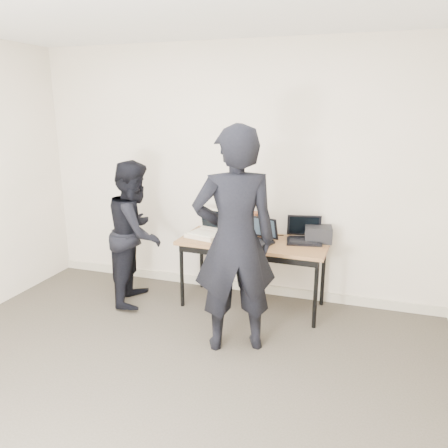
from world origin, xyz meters
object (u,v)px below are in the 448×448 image
at_px(laptop_beige, 207,231).
at_px(person_typist, 235,241).
at_px(laptop_center, 258,237).
at_px(desk, 253,246).
at_px(person_observer, 136,233).
at_px(laptop_right, 304,236).
at_px(equipment_box, 318,234).
at_px(leather_satchel, 242,222).

distance_m(laptop_beige, person_typist, 1.02).
relative_size(laptop_center, person_typist, 0.21).
relative_size(desk, person_observer, 1.00).
relative_size(desk, laptop_beige, 3.70).
relative_size(laptop_right, equipment_box, 1.48).
bearing_deg(laptop_center, leather_satchel, 151.18).
relative_size(laptop_center, leather_satchel, 1.05).
distance_m(desk, equipment_box, 0.67).
bearing_deg(person_observer, leather_satchel, -80.34).
xyz_separation_m(laptop_center, leather_satchel, (-0.24, 0.26, 0.07)).
distance_m(desk, laptop_center, 0.13).
relative_size(desk, laptop_right, 3.83).
distance_m(desk, person_typist, 0.87).
height_order(desk, person_observer, person_observer).
bearing_deg(person_typist, person_observer, -49.23).
distance_m(laptop_beige, leather_satchel, 0.39).
bearing_deg(laptop_right, laptop_beige, 177.36).
height_order(laptop_right, person_typist, person_typist).
bearing_deg(laptop_right, laptop_center, -167.53).
height_order(desk, leather_satchel, leather_satchel).
bearing_deg(desk, laptop_center, -22.83).
xyz_separation_m(desk, person_observer, (-1.21, -0.23, 0.10)).
bearing_deg(laptop_beige, person_typist, -42.26).
bearing_deg(laptop_center, person_typist, -72.84).
relative_size(laptop_beige, person_observer, 0.27).
bearing_deg(laptop_beige, desk, 11.73).
relative_size(leather_satchel, person_typist, 0.20).
bearing_deg(laptop_beige, laptop_right, 21.60).
bearing_deg(laptop_center, equipment_box, 38.97).
xyz_separation_m(laptop_beige, person_typist, (0.56, -0.83, 0.19)).
height_order(desk, laptop_beige, laptop_beige).
bearing_deg(laptop_right, equipment_box, 5.26).
bearing_deg(laptop_beige, leather_satchel, 46.30).
height_order(laptop_right, equipment_box, laptop_right).
distance_m(desk, laptop_right, 0.53).
bearing_deg(leather_satchel, laptop_beige, -140.91).
height_order(laptop_center, leather_satchel, leather_satchel).
bearing_deg(person_typist, equipment_box, -144.30).
xyz_separation_m(leather_satchel, person_typist, (0.23, -1.04, 0.11)).
distance_m(laptop_center, leather_satchel, 0.36).
bearing_deg(equipment_box, person_observer, -167.17).
xyz_separation_m(desk, laptop_beige, (-0.51, 0.02, 0.11)).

